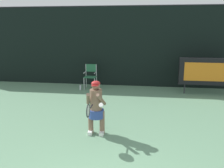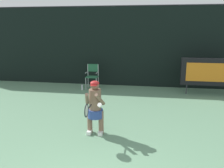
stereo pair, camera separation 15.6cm
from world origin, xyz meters
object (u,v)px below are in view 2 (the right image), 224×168
object	(u,v)px
umpire_chair	(92,75)
tennis_racket	(87,110)
scoreboard	(209,72)
water_bottle	(82,87)
tennis_player	(95,106)

from	to	relation	value
umpire_chair	tennis_racket	world-z (taller)	umpire_chair
scoreboard	tennis_racket	size ratio (longest dim) A/B	3.65
scoreboard	water_bottle	xyz separation A→B (m)	(-5.28, -0.08, -0.82)
water_bottle	tennis_racket	xyz separation A→B (m)	(1.55, -4.87, 0.73)
umpire_chair	tennis_racket	bearing A→B (deg)	-77.44
scoreboard	tennis_player	xyz separation A→B (m)	(-3.68, -4.32, -0.20)
scoreboard	umpire_chair	xyz separation A→B (m)	(-4.90, 0.31, -0.33)
scoreboard	water_bottle	size ratio (longest dim) A/B	8.30
umpire_chair	tennis_racket	distance (m)	5.39
scoreboard	tennis_player	distance (m)	5.68
scoreboard	tennis_racket	distance (m)	6.20
umpire_chair	scoreboard	bearing A→B (deg)	-3.59
water_bottle	tennis_player	bearing A→B (deg)	-69.33
tennis_player	tennis_racket	bearing A→B (deg)	-94.15
tennis_player	scoreboard	bearing A→B (deg)	49.56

